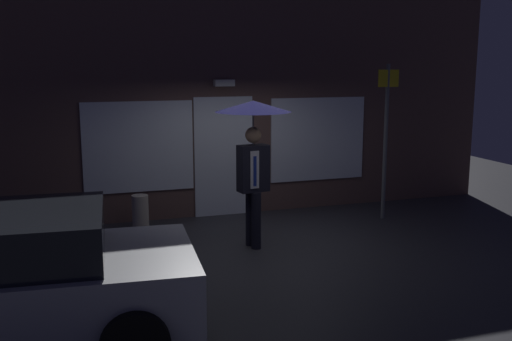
# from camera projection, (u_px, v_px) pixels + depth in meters

# --- Properties ---
(ground_plane) EXTENTS (18.00, 18.00, 0.00)m
(ground_plane) POSITION_uv_depth(u_px,v_px,m) (262.00, 249.00, 9.10)
(ground_plane) COLOR #2D2D33
(building_facade) EXTENTS (10.95, 0.48, 4.23)m
(building_facade) POSITION_uv_depth(u_px,v_px,m) (221.00, 102.00, 10.91)
(building_facade) COLOR brown
(building_facade) RESTS_ON ground
(person_with_umbrella) EXTENTS (1.14, 1.14, 2.26)m
(person_with_umbrella) POSITION_uv_depth(u_px,v_px,m) (253.00, 135.00, 8.89)
(person_with_umbrella) COLOR black
(person_with_umbrella) RESTS_ON ground
(street_sign_post) EXTENTS (0.40, 0.07, 2.79)m
(street_sign_post) POSITION_uv_depth(u_px,v_px,m) (386.00, 133.00, 10.57)
(street_sign_post) COLOR #595B60
(street_sign_post) RESTS_ON ground
(sidewalk_bollard) EXTENTS (0.28, 0.28, 0.62)m
(sidewalk_bollard) POSITION_uv_depth(u_px,v_px,m) (140.00, 213.00, 9.99)
(sidewalk_bollard) COLOR #B2A899
(sidewalk_bollard) RESTS_ON ground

